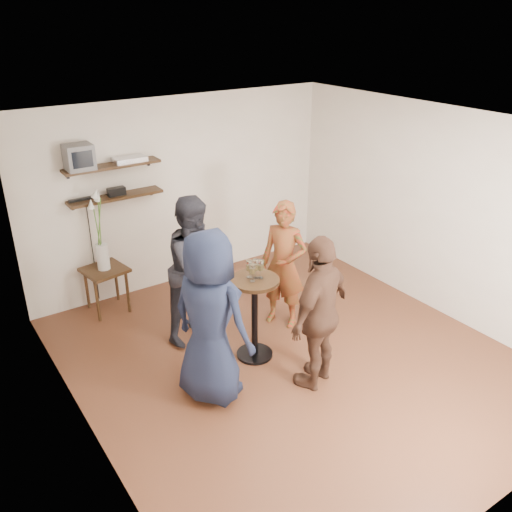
{
  "coord_description": "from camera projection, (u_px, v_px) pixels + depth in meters",
  "views": [
    {
      "loc": [
        -3.19,
        -3.99,
        3.62
      ],
      "look_at": [
        -0.2,
        0.4,
        1.18
      ],
      "focal_mm": 38.0,
      "sensor_mm": 36.0,
      "label": 1
    }
  ],
  "objects": [
    {
      "name": "room",
      "position": [
        294.0,
        254.0,
        5.6
      ],
      "size": [
        4.58,
        5.08,
        2.68
      ],
      "color": "#4C2618",
      "rests_on": "ground"
    },
    {
      "name": "shelf_upper",
      "position": [
        112.0,
        166.0,
        6.64
      ],
      "size": [
        1.2,
        0.25,
        0.04
      ],
      "primitive_type": "cube",
      "color": "black",
      "rests_on": "room"
    },
    {
      "name": "shelf_lower",
      "position": [
        116.0,
        197.0,
        6.81
      ],
      "size": [
        1.2,
        0.25,
        0.04
      ],
      "primitive_type": "cube",
      "color": "black",
      "rests_on": "room"
    },
    {
      "name": "crt_monitor",
      "position": [
        79.0,
        157.0,
        6.37
      ],
      "size": [
        0.32,
        0.3,
        0.3
      ],
      "primitive_type": "cube",
      "color": "#59595B",
      "rests_on": "shelf_upper"
    },
    {
      "name": "dvd_deck",
      "position": [
        129.0,
        159.0,
        6.74
      ],
      "size": [
        0.4,
        0.24,
        0.06
      ],
      "primitive_type": "cube",
      "color": "silver",
      "rests_on": "shelf_upper"
    },
    {
      "name": "radio",
      "position": [
        116.0,
        191.0,
        6.79
      ],
      "size": [
        0.22,
        0.1,
        0.1
      ],
      "primitive_type": "cube",
      "color": "black",
      "rests_on": "shelf_lower"
    },
    {
      "name": "power_strip",
      "position": [
        81.0,
        199.0,
        6.62
      ],
      "size": [
        0.3,
        0.05,
        0.03
      ],
      "primitive_type": "cube",
      "color": "black",
      "rests_on": "shelf_lower"
    },
    {
      "name": "side_table",
      "position": [
        105.0,
        276.0,
        6.92
      ],
      "size": [
        0.58,
        0.58,
        0.6
      ],
      "rotation": [
        0.0,
        0.0,
        0.16
      ],
      "color": "black",
      "rests_on": "room"
    },
    {
      "name": "vase_lilies",
      "position": [
        101.0,
        244.0,
        6.73
      ],
      "size": [
        0.2,
        0.21,
        1.09
      ],
      "rotation": [
        0.0,
        0.0,
        0.16
      ],
      "color": "silver",
      "rests_on": "side_table"
    },
    {
      "name": "drinks_table",
      "position": [
        255.0,
        307.0,
        5.93
      ],
      "size": [
        0.54,
        0.54,
        0.98
      ],
      "color": "black",
      "rests_on": "room"
    },
    {
      "name": "wine_glass_fl",
      "position": [
        252.0,
        270.0,
        5.68
      ],
      "size": [
        0.07,
        0.07,
        0.2
      ],
      "color": "silver",
      "rests_on": "drinks_table"
    },
    {
      "name": "wine_glass_fr",
      "position": [
        261.0,
        266.0,
        5.74
      ],
      "size": [
        0.07,
        0.07,
        0.21
      ],
      "color": "silver",
      "rests_on": "drinks_table"
    },
    {
      "name": "wine_glass_bl",
      "position": [
        249.0,
        266.0,
        5.76
      ],
      "size": [
        0.07,
        0.07,
        0.2
      ],
      "color": "silver",
      "rests_on": "drinks_table"
    },
    {
      "name": "wine_glass_br",
      "position": [
        256.0,
        266.0,
        5.74
      ],
      "size": [
        0.07,
        0.07,
        0.22
      ],
      "color": "silver",
      "rests_on": "drinks_table"
    },
    {
      "name": "person_plaid",
      "position": [
        284.0,
        265.0,
        6.52
      ],
      "size": [
        0.62,
        0.69,
        1.59
      ],
      "primitive_type": "imported",
      "rotation": [
        0.0,
        0.0,
        -1.04
      ],
      "color": "red",
      "rests_on": "room"
    },
    {
      "name": "person_dark",
      "position": [
        197.0,
        269.0,
        6.23
      ],
      "size": [
        1.04,
        0.94,
        1.76
      ],
      "primitive_type": "imported",
      "rotation": [
        0.0,
        0.0,
        0.39
      ],
      "color": "black",
      "rests_on": "room"
    },
    {
      "name": "person_navy",
      "position": [
        210.0,
        318.0,
        5.2
      ],
      "size": [
        0.88,
        1.04,
        1.81
      ],
      "primitive_type": "imported",
      "rotation": [
        0.0,
        0.0,
        1.98
      ],
      "color": "#161C32",
      "rests_on": "room"
    },
    {
      "name": "person_brown",
      "position": [
        320.0,
        313.0,
        5.43
      ],
      "size": [
        1.06,
        0.73,
        1.67
      ],
      "primitive_type": "imported",
      "rotation": [
        0.0,
        0.0,
        3.5
      ],
      "color": "#462A1E",
      "rests_on": "room"
    }
  ]
}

